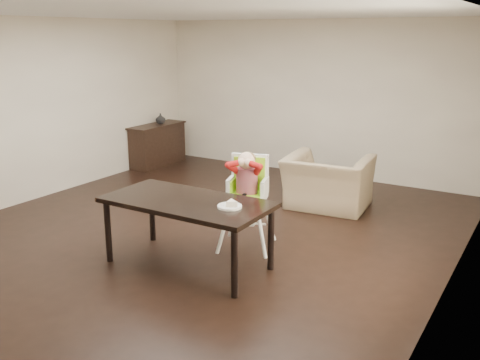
# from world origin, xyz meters

# --- Properties ---
(ground) EXTENTS (7.00, 7.00, 0.00)m
(ground) POSITION_xyz_m (0.00, 0.00, 0.00)
(ground) COLOR black
(ground) RESTS_ON ground
(room_walls) EXTENTS (6.02, 7.02, 2.71)m
(room_walls) POSITION_xyz_m (0.00, 0.00, 1.86)
(room_walls) COLOR #C0B49F
(room_walls) RESTS_ON ground
(dining_table) EXTENTS (1.80, 0.90, 0.75)m
(dining_table) POSITION_xyz_m (0.47, -0.89, 0.67)
(dining_table) COLOR black
(dining_table) RESTS_ON ground
(high_chair) EXTENTS (0.61, 0.61, 1.16)m
(high_chair) POSITION_xyz_m (0.74, -0.08, 0.82)
(high_chair) COLOR white
(high_chair) RESTS_ON ground
(plate) EXTENTS (0.29, 0.29, 0.07)m
(plate) POSITION_xyz_m (1.00, -0.87, 0.78)
(plate) COLOR white
(plate) RESTS_ON dining_table
(armchair) EXTENTS (1.23, 0.86, 1.02)m
(armchair) POSITION_xyz_m (1.00, 1.78, 0.51)
(armchair) COLOR #9E8764
(armchair) RESTS_ON ground
(sideboard) EXTENTS (0.44, 1.26, 0.79)m
(sideboard) POSITION_xyz_m (-2.78, 2.53, 0.40)
(sideboard) COLOR black
(sideboard) RESTS_ON ground
(vase) EXTENTS (0.23, 0.24, 0.19)m
(vase) POSITION_xyz_m (-2.78, 2.64, 0.88)
(vase) COLOR #99999E
(vase) RESTS_ON sideboard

